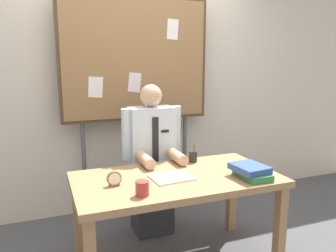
% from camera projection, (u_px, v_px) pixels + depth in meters
% --- Properties ---
extents(back_wall, '(6.40, 0.08, 2.70)m').
position_uv_depth(back_wall, '(131.00, 83.00, 3.53)').
color(back_wall, beige).
rests_on(back_wall, ground_plane).
extents(desk, '(1.52, 0.80, 0.73)m').
position_uv_depth(desk, '(177.00, 188.00, 2.51)').
color(desk, '#9E754C').
rests_on(desk, ground_plane).
extents(person, '(0.55, 0.56, 1.38)m').
position_uv_depth(person, '(152.00, 166.00, 3.05)').
color(person, '#2D2D33').
rests_on(person, ground_plane).
extents(bulletin_board, '(1.50, 0.09, 2.20)m').
position_uv_depth(bulletin_board, '(136.00, 62.00, 3.30)').
color(bulletin_board, '#4C3823').
rests_on(bulletin_board, ground_plane).
extents(book_stack, '(0.23, 0.29, 0.10)m').
position_uv_depth(book_stack, '(251.00, 171.00, 2.46)').
color(book_stack, '#337F47').
rests_on(book_stack, desk).
extents(open_notebook, '(0.31, 0.26, 0.01)m').
position_uv_depth(open_notebook, '(171.00, 177.00, 2.46)').
color(open_notebook, '#F4EFCC').
rests_on(open_notebook, desk).
extents(desk_clock, '(0.10, 0.04, 0.10)m').
position_uv_depth(desk_clock, '(114.00, 179.00, 2.30)').
color(desk_clock, olive).
rests_on(desk_clock, desk).
extents(coffee_mug, '(0.09, 0.09, 0.10)m').
position_uv_depth(coffee_mug, '(142.00, 188.00, 2.13)').
color(coffee_mug, '#B23833').
rests_on(coffee_mug, desk).
extents(pen_holder, '(0.07, 0.07, 0.16)m').
position_uv_depth(pen_holder, '(193.00, 156.00, 2.84)').
color(pen_holder, '#262626').
rests_on(pen_holder, desk).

